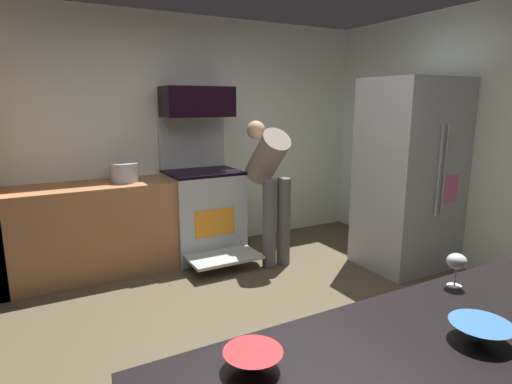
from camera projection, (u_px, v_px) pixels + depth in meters
name	position (u px, v px, depth m)	size (l,w,h in m)	color
ground_plane	(272.00, 350.00, 2.92)	(5.20, 4.80, 0.02)	brown
wall_back	(164.00, 137.00, 4.65)	(5.20, 0.12, 2.60)	silver
wall_right	(511.00, 144.00, 3.84)	(0.12, 4.80, 2.60)	silver
lower_cabinet_run	(89.00, 230.00, 4.10)	(2.40, 0.60, 0.90)	#A66F44
oven_range	(203.00, 210.00, 4.63)	(0.76, 1.06, 1.52)	#B0B8B7
microwave	(197.00, 102.00, 4.47)	(0.74, 0.38, 0.32)	black
refrigerator	(409.00, 175.00, 4.26)	(0.89, 0.75, 1.91)	#ADB3B8
person_cook	(270.00, 180.00, 4.35)	(0.31, 0.65, 1.48)	#555555
mixing_bowl_large	(253.00, 360.00, 1.23)	(0.18, 0.18, 0.06)	red
mixing_bowl_small	(480.00, 332.00, 1.38)	(0.20, 0.20, 0.06)	#3369A9
wine_glass_far	(457.00, 262.00, 1.77)	(0.08, 0.08, 0.15)	silver
stock_pot	(124.00, 172.00, 4.16)	(0.27, 0.27, 0.19)	#B8B5C4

